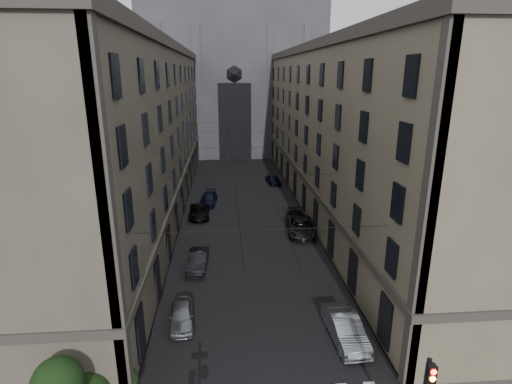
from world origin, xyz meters
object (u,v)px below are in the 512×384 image
object	(u,v)px
car_right_midnear	(301,227)
car_right_near	(345,328)
car_left_midfar	(199,212)
car_right_midfar	(298,219)
gothic_tower	(233,62)
car_left_near	(182,315)
car_right_far	(273,179)
car_left_far	(208,199)
car_left_midnear	(198,261)

from	to	relation	value
car_right_midnear	car_right_near	bearing A→B (deg)	-85.70
car_left_midfar	car_right_midfar	size ratio (longest dim) A/B	1.10
gothic_tower	car_right_midfar	size ratio (longest dim) A/B	13.05
car_left_near	car_right_midfar	world-z (taller)	car_left_near
car_right_midnear	car_right_far	xyz separation A→B (m)	(-0.44, 19.19, -0.09)
car_right_near	car_right_far	world-z (taller)	car_right_near
car_left_far	car_right_midfar	xyz separation A→B (m)	(9.84, -7.88, -0.04)
car_left_midfar	car_left_near	bearing A→B (deg)	-91.19
car_left_near	car_left_midnear	size ratio (longest dim) A/B	0.89
car_right_near	car_right_midfar	size ratio (longest dim) A/B	1.09
car_left_near	car_right_midfar	bearing A→B (deg)	53.19
car_right_midnear	car_right_midfar	bearing A→B (deg)	91.87
car_left_near	car_left_midfar	world-z (taller)	car_left_midfar
car_left_midnear	car_right_far	bearing A→B (deg)	72.78
gothic_tower	car_right_midnear	world-z (taller)	gothic_tower
car_left_midfar	car_right_far	distance (m)	16.86
car_left_midfar	car_right_midnear	distance (m)	11.99
car_left_far	car_right_midnear	bearing A→B (deg)	-41.95
car_left_near	car_left_far	world-z (taller)	car_left_far
gothic_tower	car_right_midnear	size ratio (longest dim) A/B	10.33
car_right_midnear	car_right_midfar	distance (m)	2.58
car_right_far	car_left_midnear	bearing A→B (deg)	-117.59
car_right_midfar	car_left_far	bearing A→B (deg)	140.20
gothic_tower	car_left_midnear	size ratio (longest dim) A/B	13.37
car_left_near	car_right_midnear	world-z (taller)	car_right_midnear
gothic_tower	car_left_near	size ratio (longest dim) A/B	14.97
car_left_near	car_right_far	world-z (taller)	car_right_far
car_left_midnear	car_left_far	distance (m)	17.14
gothic_tower	car_left_near	world-z (taller)	gothic_tower
gothic_tower	car_left_far	size ratio (longest dim) A/B	12.26
car_right_near	car_left_midnear	bearing A→B (deg)	130.41
car_left_near	car_left_far	bearing A→B (deg)	83.45
car_right_far	car_right_midfar	bearing A→B (deg)	-95.25
gothic_tower	car_right_near	xyz separation A→B (m)	(5.01, -64.82, -17.00)
gothic_tower	car_left_midnear	xyz separation A→B (m)	(-4.51, -54.69, -17.08)
gothic_tower	car_left_midnear	bearing A→B (deg)	-94.72
car_left_midnear	car_left_far	xyz separation A→B (m)	(0.31, 17.14, -0.03)
gothic_tower	car_left_midnear	world-z (taller)	gothic_tower
car_left_midfar	car_left_far	world-z (taller)	car_left_far
car_left_far	car_left_midfar	bearing A→B (deg)	-95.32
car_right_midnear	car_left_midfar	bearing A→B (deg)	157.40
gothic_tower	car_right_far	world-z (taller)	gothic_tower
car_left_midnear	car_right_near	bearing A→B (deg)	-43.75
car_right_near	car_right_midfar	bearing A→B (deg)	85.32
car_left_midfar	car_left_far	bearing A→B (deg)	78.24
car_left_midfar	car_right_midnear	xyz separation A→B (m)	(10.55, -5.71, 0.10)
car_right_midfar	car_left_midnear	bearing A→B (deg)	-138.74
gothic_tower	car_right_near	bearing A→B (deg)	-85.58
car_left_near	car_right_near	distance (m)	10.40
car_right_midfar	car_right_far	world-z (taller)	car_right_far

